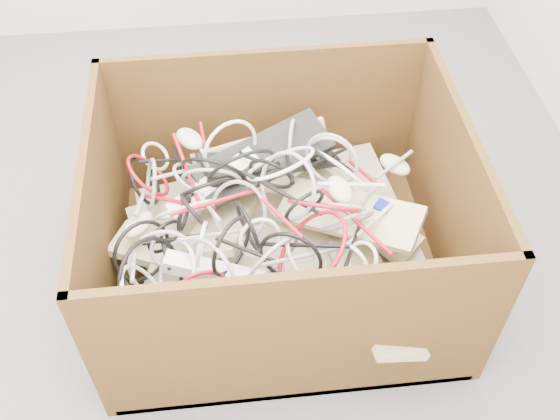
{
  "coord_description": "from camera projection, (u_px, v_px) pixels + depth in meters",
  "views": [
    {
      "loc": [
        0.11,
        -1.41,
        1.81
      ],
      "look_at": [
        0.26,
        -0.06,
        0.3
      ],
      "focal_mm": 41.82,
      "sensor_mm": 36.0,
      "label": 1
    }
  ],
  "objects": [
    {
      "name": "cable_tangle",
      "position": [
        240.0,
        213.0,
        1.89
      ],
      "size": [
        0.94,
        0.77,
        0.41
      ],
      "color": "silver",
      "rests_on": "keyboard_pile"
    },
    {
      "name": "cardboard_box",
      "position": [
        276.0,
        244.0,
        2.12
      ],
      "size": [
        1.11,
        0.92,
        0.6
      ],
      "color": "#3F290F",
      "rests_on": "ground"
    },
    {
      "name": "ground",
      "position": [
        206.0,
        260.0,
        2.27
      ],
      "size": [
        3.0,
        3.0,
        0.0
      ],
      "primitive_type": "plane",
      "color": "#58585A",
      "rests_on": "ground"
    },
    {
      "name": "power_strip_left",
      "position": [
        214.0,
        185.0,
        2.0
      ],
      "size": [
        0.3,
        0.21,
        0.13
      ],
      "primitive_type": "cube",
      "rotation": [
        0.14,
        -0.26,
        0.5
      ],
      "color": "white",
      "rests_on": "keyboard_pile"
    },
    {
      "name": "keyboard_pile",
      "position": [
        278.0,
        215.0,
        2.05
      ],
      "size": [
        1.01,
        0.83,
        0.31
      ],
      "color": "#C7B18C",
      "rests_on": "cardboard_box"
    },
    {
      "name": "vga_plug",
      "position": [
        383.0,
        207.0,
        1.97
      ],
      "size": [
        0.06,
        0.06,
        0.03
      ],
      "primitive_type": "cube",
      "rotation": [
        0.09,
        0.14,
        -0.67
      ],
      "color": "#0B18AF",
      "rests_on": "keyboard_pile"
    },
    {
      "name": "power_strip_right",
      "position": [
        214.0,
        272.0,
        1.81
      ],
      "size": [
        0.29,
        0.13,
        0.09
      ],
      "primitive_type": "cube",
      "rotation": [
        -0.1,
        0.17,
        -0.26
      ],
      "color": "white",
      "rests_on": "keyboard_pile"
    },
    {
      "name": "mice_scatter",
      "position": [
        274.0,
        215.0,
        1.95
      ],
      "size": [
        0.94,
        0.71,
        0.21
      ],
      "color": "beige",
      "rests_on": "keyboard_pile"
    }
  ]
}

